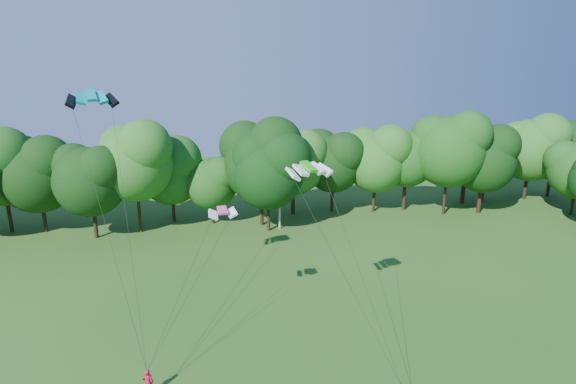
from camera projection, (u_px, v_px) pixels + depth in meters
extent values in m
cylinder|color=beige|center=(279.00, 193.00, 52.29)|extent=(0.22, 0.22, 8.71)
cube|color=beige|center=(279.00, 159.00, 51.19)|extent=(1.69, 0.57, 0.08)
imported|color=#AC162E|center=(148.00, 383.00, 26.01)|extent=(0.63, 0.42, 1.73)
cube|color=#058FA0|center=(91.00, 95.00, 28.58)|extent=(3.21, 2.16, 0.78)
cube|color=green|center=(309.00, 167.00, 27.88)|extent=(3.12, 2.19, 0.56)
cube|color=#E9409C|center=(222.00, 210.00, 30.29)|extent=(2.01, 1.17, 0.41)
cylinder|color=black|center=(269.00, 213.00, 52.28)|extent=(0.45, 0.45, 4.39)
ellipsoid|color=black|center=(268.00, 164.00, 50.74)|extent=(8.79, 8.79, 9.59)
cylinder|color=#302213|center=(463.00, 191.00, 63.19)|extent=(0.40, 0.40, 3.47)
ellipsoid|color=#2D621E|center=(466.00, 159.00, 61.97)|extent=(6.94, 6.94, 7.57)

